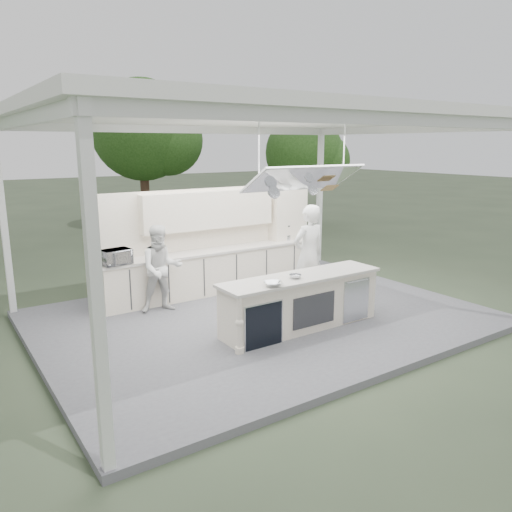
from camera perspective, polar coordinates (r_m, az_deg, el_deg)
ground at (r=9.61m, az=0.74°, el=-7.46°), size 90.00×90.00×0.00m
stage_deck at (r=9.59m, az=0.74°, el=-7.12°), size 8.00×6.00×0.12m
tent at (r=9.02m, az=0.87°, el=15.24°), size 8.20×6.20×3.86m
demo_island at (r=8.83m, az=5.09°, el=-5.26°), size 3.10×0.79×0.95m
back_counter at (r=10.98m, az=-4.91°, el=-1.66°), size 5.08×0.72×0.95m
back_wall_unit at (r=11.18m, az=-3.55°, el=3.74°), size 5.05×0.48×2.25m
tree_cluster at (r=17.89m, az=-18.24°, el=12.00°), size 19.55×9.40×5.85m
head_chef at (r=10.07m, az=6.02°, el=0.14°), size 0.74×0.49×2.03m
sous_chef at (r=9.76m, az=-10.76°, el=-1.42°), size 0.93×0.79×1.69m
toaster_oven at (r=9.80m, az=-15.70°, el=-0.11°), size 0.58×0.43×0.30m
bowl_large at (r=8.05m, az=1.96°, el=-3.20°), size 0.38×0.38×0.07m
bowl_small at (r=8.53m, az=4.50°, el=-2.33°), size 0.22×0.22×0.07m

